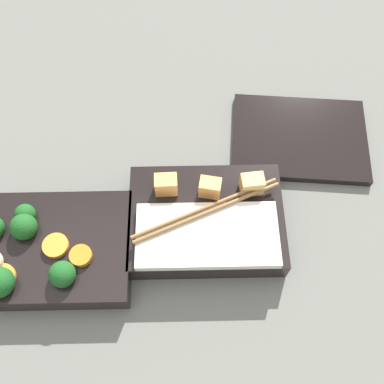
# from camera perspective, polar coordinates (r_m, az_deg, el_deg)

# --- Properties ---
(ground_plane) EXTENTS (3.00, 3.00, 0.00)m
(ground_plane) POSITION_cam_1_polar(r_m,az_deg,el_deg) (0.62, -7.04, -5.87)
(ground_plane) COLOR slate
(bento_tray_vegetable) EXTENTS (0.20, 0.15, 0.07)m
(bento_tray_vegetable) POSITION_cam_1_polar(r_m,az_deg,el_deg) (0.61, -17.90, -7.03)
(bento_tray_vegetable) COLOR black
(bento_tray_vegetable) RESTS_ON ground_plane
(bento_tray_rice) EXTENTS (0.20, 0.15, 0.07)m
(bento_tray_rice) POSITION_cam_1_polar(r_m,az_deg,el_deg) (0.60, 1.82, -3.69)
(bento_tray_rice) COLOR black
(bento_tray_rice) RESTS_ON ground_plane
(bento_lid) EXTENTS (0.21, 0.16, 0.01)m
(bento_lid) POSITION_cam_1_polar(r_m,az_deg,el_deg) (0.70, 13.49, 6.68)
(bento_lid) COLOR black
(bento_lid) RESTS_ON ground_plane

